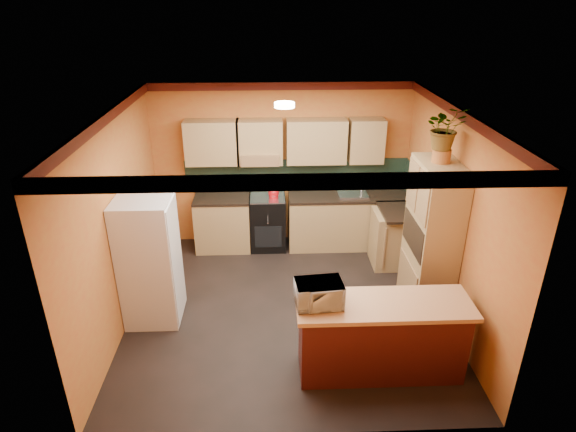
% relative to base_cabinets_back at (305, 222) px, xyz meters
% --- Properties ---
extents(room_shell, '(4.24, 4.24, 2.72)m').
position_rel_base_cabinets_back_xyz_m(room_shell, '(-0.36, -1.52, 1.65)').
color(room_shell, black).
rests_on(room_shell, ground).
extents(base_cabinets_back, '(3.65, 0.60, 0.88)m').
position_rel_base_cabinets_back_xyz_m(base_cabinets_back, '(0.00, 0.00, 0.00)').
color(base_cabinets_back, tan).
rests_on(base_cabinets_back, ground).
extents(countertop_back, '(3.65, 0.62, 0.04)m').
position_rel_base_cabinets_back_xyz_m(countertop_back, '(0.00, -0.00, 0.46)').
color(countertop_back, black).
rests_on(countertop_back, base_cabinets_back).
extents(stove, '(0.58, 0.58, 0.91)m').
position_rel_base_cabinets_back_xyz_m(stove, '(-0.62, -0.00, 0.02)').
color(stove, black).
rests_on(stove, ground).
extents(kettle, '(0.19, 0.19, 0.18)m').
position_rel_base_cabinets_back_xyz_m(kettle, '(-0.53, -0.05, 0.56)').
color(kettle, '#BA0C13').
rests_on(kettle, stove).
extents(sink, '(0.48, 0.40, 0.03)m').
position_rel_base_cabinets_back_xyz_m(sink, '(0.78, 0.00, 0.50)').
color(sink, silver).
rests_on(sink, countertop_back).
extents(base_cabinets_right, '(0.60, 0.80, 0.88)m').
position_rel_base_cabinets_back_xyz_m(base_cabinets_right, '(1.42, -0.66, 0.00)').
color(base_cabinets_right, tan).
rests_on(base_cabinets_right, ground).
extents(countertop_right, '(0.62, 0.80, 0.04)m').
position_rel_base_cabinets_back_xyz_m(countertop_right, '(1.42, -0.66, 0.46)').
color(countertop_right, black).
rests_on(countertop_right, base_cabinets_right).
extents(fridge, '(0.68, 0.66, 1.70)m').
position_rel_base_cabinets_back_xyz_m(fridge, '(-2.13, -1.92, 0.41)').
color(fridge, silver).
rests_on(fridge, ground).
extents(pantry, '(0.48, 0.90, 2.10)m').
position_rel_base_cabinets_back_xyz_m(pantry, '(1.47, -1.91, 0.61)').
color(pantry, tan).
rests_on(pantry, ground).
extents(fern_pot, '(0.22, 0.22, 0.16)m').
position_rel_base_cabinets_back_xyz_m(fern_pot, '(1.47, -1.86, 1.74)').
color(fern_pot, '#A95E29').
rests_on(fern_pot, pantry).
extents(fern, '(0.47, 0.41, 0.52)m').
position_rel_base_cabinets_back_xyz_m(fern, '(1.47, -1.86, 2.08)').
color(fern, tan).
rests_on(fern, fern_pot).
extents(breakfast_bar, '(1.80, 0.55, 0.88)m').
position_rel_base_cabinets_back_xyz_m(breakfast_bar, '(0.62, -3.05, 0.00)').
color(breakfast_bar, '#4F1213').
rests_on(breakfast_bar, ground).
extents(bar_top, '(1.90, 0.65, 0.05)m').
position_rel_base_cabinets_back_xyz_m(bar_top, '(0.62, -3.05, 0.47)').
color(bar_top, tan).
rests_on(bar_top, breakfast_bar).
extents(microwave, '(0.53, 0.38, 0.27)m').
position_rel_base_cabinets_back_xyz_m(microwave, '(-0.09, -3.05, 0.63)').
color(microwave, silver).
rests_on(microwave, bar_top).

